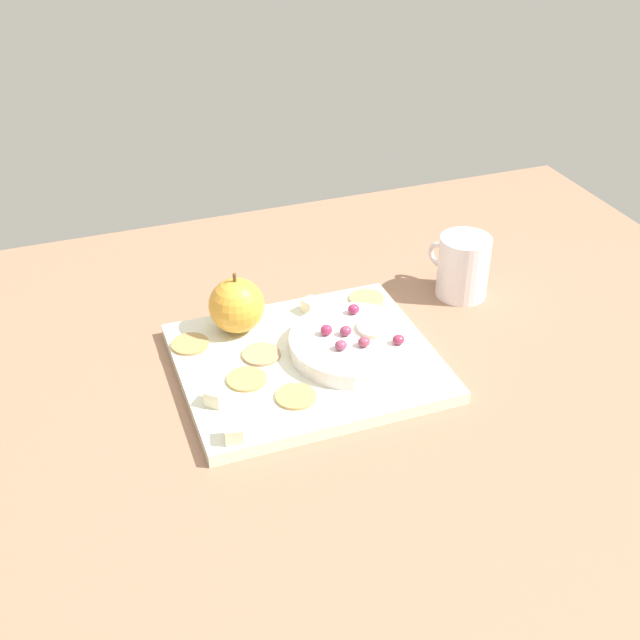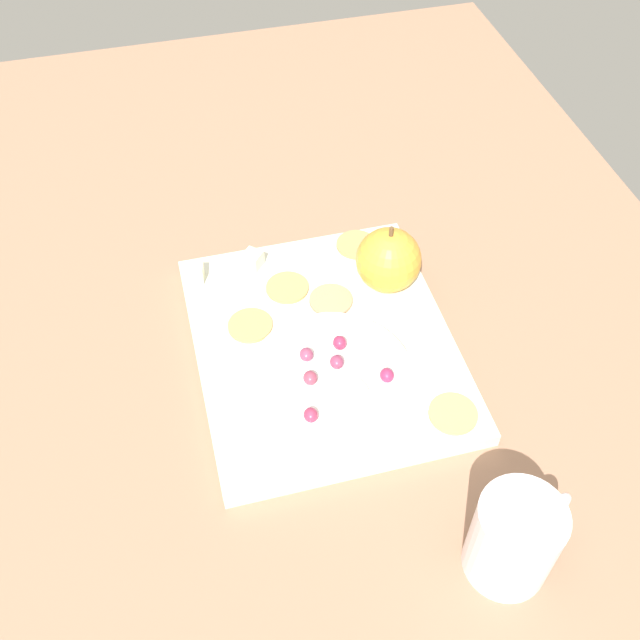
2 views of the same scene
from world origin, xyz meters
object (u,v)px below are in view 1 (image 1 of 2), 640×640
object	(u,v)px
cracker_1	(296,396)
grape_3	(341,345)
serving_dish	(354,344)
cheese_cube_2	(215,397)
platter	(307,362)
grape_0	(346,331)
cup	(463,266)
grape_4	(354,309)
cracker_4	(367,299)
cracker_0	(247,380)
grape_5	(326,330)
grape_1	(399,340)
apple_slice_0	(375,328)
cheese_cube_1	(311,306)
cracker_3	(190,344)
apple_whole	(237,305)
cracker_2	(261,354)
grape_2	(364,342)
cheese_cube_0	(234,433)

from	to	relation	value
cracker_1	grape_3	size ratio (longest dim) A/B	3.14
serving_dish	cheese_cube_2	size ratio (longest dim) A/B	8.32
grape_3	serving_dish	bearing A→B (deg)	36.24
platter	grape_0	xyz separation A→B (cm)	(5.55, -0.03, 3.83)
cup	grape_4	bearing A→B (deg)	-165.20
cracker_4	cheese_cube_2	bearing A→B (deg)	-149.36
cracker_0	cracker_1	xyz separation A→B (cm)	(4.79, -5.19, 0.00)
grape_4	grape_5	distance (cm)	6.50
grape_4	cup	xyz separation A→B (cm)	(20.01, 5.29, 0.10)
platter	grape_3	world-z (taller)	grape_3
grape_0	grape_1	world-z (taller)	same
apple_slice_0	cup	distance (cm)	21.38
cheese_cube_1	cracker_1	size ratio (longest dim) A/B	0.41
cracker_3	grape_3	distance (cm)	21.04
cracker_0	grape_4	distance (cm)	19.03
cracker_1	cracker_3	xyz separation A→B (cm)	(-9.92, 15.67, 0.00)
platter	apple_whole	world-z (taller)	apple_whole
grape_4	cracker_2	bearing A→B (deg)	-171.19
cheese_cube_1	grape_1	bearing A→B (deg)	-64.08
cracker_1	cracker_2	size ratio (longest dim) A/B	1.00
cracker_1	grape_2	bearing A→B (deg)	21.90
cheese_cube_1	grape_5	size ratio (longest dim) A/B	1.29
grape_0	apple_slice_0	bearing A→B (deg)	-2.37
cracker_1	cup	distance (cm)	37.19
cheese_cube_0	cheese_cube_1	xyz separation A→B (cm)	(17.57, 22.92, 0.00)
grape_3	cracker_0	bearing A→B (deg)	178.12
grape_1	cheese_cube_1	bearing A→B (deg)	115.92
platter	apple_slice_0	size ratio (longest dim) A/B	6.98
grape_2	apple_slice_0	world-z (taller)	grape_2
apple_whole	cheese_cube_0	distance (cm)	23.41
cracker_3	grape_2	world-z (taller)	grape_2
serving_dish	cheese_cube_2	distance (cm)	20.74
cracker_0	grape_1	xyz separation A→B (cm)	(20.24, -1.82, 2.72)
serving_dish	cheese_cube_0	xyz separation A→B (cm)	(-19.79, -11.76, -0.07)
cracker_0	grape_3	size ratio (longest dim) A/B	3.14
apple_whole	grape_5	bearing A→B (deg)	-41.11
cracker_2	cracker_3	size ratio (longest dim) A/B	1.00
grape_3	grape_4	distance (cm)	8.87
cracker_0	cracker_2	world-z (taller)	same
cracker_2	grape_5	bearing A→B (deg)	-9.20
cheese_cube_2	grape_4	world-z (taller)	grape_4
serving_dish	cheese_cube_1	distance (cm)	11.38
apple_whole	platter	bearing A→B (deg)	-54.71
cheese_cube_0	cracker_2	distance (cm)	16.90
cheese_cube_1	cracker_4	distance (cm)	8.94
cheese_cube_1	grape_4	xyz separation A→B (cm)	(4.31, -5.71, 1.91)
cracker_1	apple_slice_0	xyz separation A→B (cm)	(13.82, 7.46, 2.36)
grape_0	cracker_4	bearing A→B (deg)	54.30
cracker_3	apple_slice_0	distance (cm)	25.23
cracker_1	cup	xyz separation A→B (cm)	(32.68, 17.51, 2.87)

